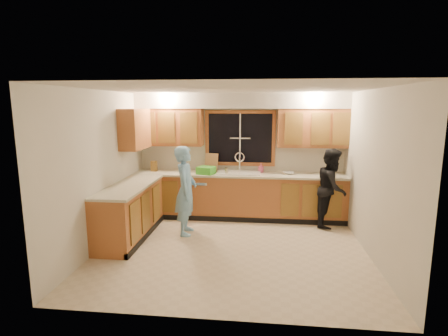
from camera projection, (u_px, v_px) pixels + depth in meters
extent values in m
plane|color=beige|center=(232.00, 249.00, 5.59)|extent=(4.20, 4.20, 0.00)
plane|color=silver|center=(232.00, 89.00, 5.15)|extent=(4.20, 4.20, 0.00)
plane|color=beige|center=(240.00, 155.00, 7.23)|extent=(4.20, 0.00, 4.20)
plane|color=beige|center=(102.00, 169.00, 5.59)|extent=(0.00, 3.80, 3.80)
plane|color=beige|center=(374.00, 175.00, 5.15)|extent=(0.00, 3.80, 3.80)
cube|color=#AD6332|center=(239.00, 197.00, 7.08)|extent=(4.20, 0.60, 0.88)
cube|color=#AD6332|center=(130.00, 212.00, 6.05)|extent=(0.60, 1.90, 0.88)
cube|color=beige|center=(239.00, 174.00, 6.98)|extent=(4.20, 0.63, 0.04)
cube|color=beige|center=(130.00, 186.00, 5.97)|extent=(0.63, 1.90, 0.04)
cube|color=#AD6332|center=(170.00, 127.00, 7.12)|extent=(1.35, 0.33, 0.75)
cube|color=#AD6332|center=(312.00, 128.00, 6.81)|extent=(1.35, 0.33, 0.75)
cube|color=#AD6332|center=(135.00, 129.00, 6.57)|extent=(0.33, 0.90, 0.75)
cube|color=silver|center=(240.00, 101.00, 6.87)|extent=(4.20, 0.35, 0.30)
cube|color=black|center=(240.00, 138.00, 7.16)|extent=(1.30, 0.01, 1.00)
cube|color=#AD6332|center=(240.00, 112.00, 7.06)|extent=(1.44, 0.03, 0.07)
cube|color=#AD6332|center=(240.00, 164.00, 7.25)|extent=(1.44, 0.03, 0.07)
cube|color=#AD6332|center=(207.00, 138.00, 7.23)|extent=(0.07, 0.03, 1.00)
cube|color=#AD6332|center=(274.00, 139.00, 7.08)|extent=(0.07, 0.03, 1.00)
cube|color=white|center=(239.00, 173.00, 6.99)|extent=(0.86, 0.52, 0.03)
cube|color=white|center=(228.00, 177.00, 7.03)|extent=(0.38, 0.42, 0.18)
cube|color=white|center=(249.00, 178.00, 6.99)|extent=(0.38, 0.42, 0.18)
cylinder|color=white|center=(240.00, 164.00, 7.16)|extent=(0.04, 0.04, 0.28)
torus|color=white|center=(240.00, 157.00, 7.14)|extent=(0.21, 0.03, 0.21)
cube|color=white|center=(197.00, 197.00, 7.16)|extent=(0.60, 0.56, 0.82)
cube|color=white|center=(117.00, 222.00, 5.49)|extent=(0.58, 0.75, 0.90)
imported|color=#7AB7E8|center=(186.00, 191.00, 6.13)|extent=(0.41, 0.60, 1.57)
imported|color=black|center=(332.00, 188.00, 6.54)|extent=(0.78, 0.87, 1.48)
cube|color=olive|center=(154.00, 166.00, 7.21)|extent=(0.12, 0.10, 0.21)
cube|color=tan|center=(211.00, 162.00, 7.19)|extent=(0.29, 0.16, 0.37)
cube|color=green|center=(206.00, 170.00, 6.93)|extent=(0.38, 0.37, 0.14)
imported|color=#EE5A8B|center=(261.00, 168.00, 7.10)|extent=(0.11, 0.11, 0.18)
imported|color=silver|center=(288.00, 173.00, 6.90)|extent=(0.27, 0.27, 0.05)
cylinder|color=beige|center=(227.00, 172.00, 6.86)|extent=(0.08, 0.08, 0.11)
cylinder|color=beige|center=(227.00, 171.00, 6.91)|extent=(0.07, 0.07, 0.12)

